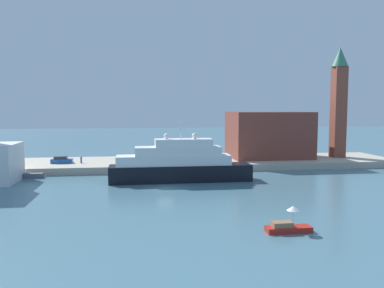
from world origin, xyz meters
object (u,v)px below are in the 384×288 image
object	(u,v)px
bell_tower	(339,98)
person_figure	(81,160)
small_motorboat	(288,225)
work_barge	(30,176)
parked_car	(62,160)
mooring_bollard	(155,163)
large_yacht	(179,164)
harbor_building	(269,135)

from	to	relation	value
bell_tower	person_figure	size ratio (longest dim) A/B	16.62
small_motorboat	work_barge	world-z (taller)	small_motorboat
parked_car	mooring_bollard	bearing A→B (deg)	-16.73
parked_car	small_motorboat	bearing A→B (deg)	-56.55
person_figure	mooring_bollard	distance (m)	16.52
large_yacht	mooring_bollard	world-z (taller)	large_yacht
work_barge	bell_tower	world-z (taller)	bell_tower
harbor_building	person_figure	bearing A→B (deg)	-174.06
harbor_building	work_barge	bearing A→B (deg)	-165.39
work_barge	person_figure	xyz separation A→B (m)	(8.34, 8.98, 1.73)
large_yacht	harbor_building	size ratio (longest dim) A/B	1.39
large_yacht	person_figure	size ratio (longest dim) A/B	16.33
work_barge	harbor_building	distance (m)	53.93
work_barge	large_yacht	bearing A→B (deg)	-14.58
bell_tower	work_barge	bearing A→B (deg)	-170.42
small_motorboat	person_figure	size ratio (longest dim) A/B	3.13
harbor_building	person_figure	size ratio (longest dim) A/B	11.71
parked_car	work_barge	bearing A→B (deg)	-113.43
small_motorboat	mooring_bollard	world-z (taller)	small_motorboat
large_yacht	work_barge	world-z (taller)	large_yacht
work_barge	small_motorboat	bearing A→B (deg)	-47.07
harbor_building	person_figure	xyz separation A→B (m)	(-43.47, -4.52, -4.74)
bell_tower	mooring_bollard	bearing A→B (deg)	-169.89
bell_tower	mooring_bollard	size ratio (longest dim) A/B	33.44
mooring_bollard	small_motorboat	bearing A→B (deg)	-74.00
large_yacht	person_figure	bearing A→B (deg)	140.16
small_motorboat	person_figure	xyz separation A→B (m)	(-27.81, 47.84, 1.45)
small_motorboat	bell_tower	size ratio (longest dim) A/B	0.19
work_barge	bell_tower	xyz separation A→B (m)	(68.50, 11.56, 15.31)
large_yacht	bell_tower	bearing A→B (deg)	24.76
mooring_bollard	harbor_building	bearing A→B (deg)	19.53
bell_tower	mooring_bollard	distance (m)	47.32
work_barge	mooring_bollard	bearing A→B (deg)	8.60
work_barge	person_figure	distance (m)	12.38
mooring_bollard	bell_tower	bearing A→B (deg)	10.11
small_motorboat	person_figure	distance (m)	55.35
large_yacht	bell_tower	world-z (taller)	bell_tower
small_motorboat	bell_tower	distance (m)	61.76
large_yacht	work_barge	bearing A→B (deg)	165.42
large_yacht	small_motorboat	distance (m)	32.82
small_motorboat	work_barge	xyz separation A→B (m)	(-36.15, 38.86, -0.28)
large_yacht	parked_car	world-z (taller)	large_yacht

